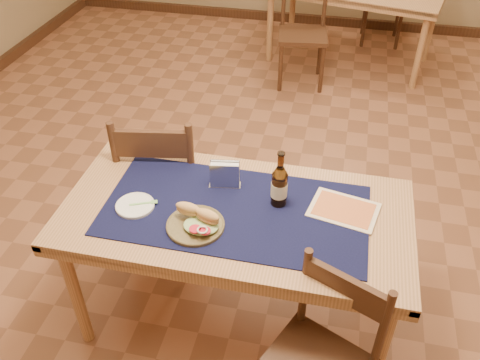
% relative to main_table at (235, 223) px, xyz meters
% --- Properties ---
extents(room, '(6.04, 7.04, 2.84)m').
position_rel_main_table_xyz_m(room, '(0.00, 0.80, 0.73)').
color(room, '#985F42').
rests_on(room, ground).
extents(main_table, '(1.60, 0.80, 0.75)m').
position_rel_main_table_xyz_m(main_table, '(0.00, 0.00, 0.00)').
color(main_table, tan).
rests_on(main_table, ground).
extents(placemat, '(1.20, 0.60, 0.01)m').
position_rel_main_table_xyz_m(placemat, '(0.00, 0.00, 0.09)').
color(placemat, '#0E1136').
rests_on(placemat, main_table).
extents(baseboard, '(6.00, 7.00, 0.10)m').
position_rel_main_table_xyz_m(baseboard, '(0.00, 0.80, -0.62)').
color(baseboard, '#3F2516').
rests_on(baseboard, ground).
extents(chair_main_far, '(0.52, 0.52, 0.98)m').
position_rel_main_table_xyz_m(chair_main_far, '(-0.52, 0.43, -0.16)').
color(chair_main_far, '#3F2516').
rests_on(chair_main_far, ground).
extents(chair_back_near, '(0.49, 0.49, 0.95)m').
position_rel_main_table_xyz_m(chair_back_near, '(-0.01, 2.80, -0.18)').
color(chair_back_near, '#3F2516').
rests_on(chair_back_near, ground).
extents(chair_back_far, '(0.43, 0.43, 0.91)m').
position_rel_main_table_xyz_m(chair_back_far, '(0.74, 3.87, -0.19)').
color(chair_back_far, '#3F2516').
rests_on(chair_back_far, ground).
extents(sandwich_plate, '(0.26, 0.26, 0.10)m').
position_rel_main_table_xyz_m(sandwich_plate, '(-0.14, -0.15, 0.11)').
color(sandwich_plate, brown).
rests_on(sandwich_plate, placemat).
extents(side_plate, '(0.18, 0.18, 0.01)m').
position_rel_main_table_xyz_m(side_plate, '(-0.45, -0.08, 0.10)').
color(side_plate, white).
rests_on(side_plate, placemat).
extents(fork, '(0.12, 0.07, 0.00)m').
position_rel_main_table_xyz_m(fork, '(-0.41, -0.06, 0.10)').
color(fork, '#87D474').
rests_on(fork, side_plate).
extents(beer_bottle, '(0.08, 0.08, 0.28)m').
position_rel_main_table_xyz_m(beer_bottle, '(0.18, 0.09, 0.19)').
color(beer_bottle, '#43250B').
rests_on(beer_bottle, placemat).
extents(napkin_holder, '(0.16, 0.08, 0.13)m').
position_rel_main_table_xyz_m(napkin_holder, '(-0.09, 0.16, 0.15)').
color(napkin_holder, silver).
rests_on(napkin_holder, placemat).
extents(menu_card, '(0.34, 0.28, 0.01)m').
position_rel_main_table_xyz_m(menu_card, '(0.48, 0.10, 0.09)').
color(menu_card, beige).
rests_on(menu_card, placemat).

